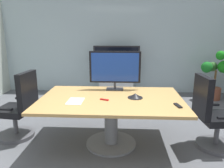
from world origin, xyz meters
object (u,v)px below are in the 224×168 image
(office_chair_right, at_px, (212,119))
(conference_phone, at_px, (135,96))
(wall_display_unit, at_px, (116,79))
(office_chair_left, at_px, (19,111))
(tv_monitor, at_px, (115,68))
(potted_plant, at_px, (215,75))
(remote_control, at_px, (178,106))
(conference_table, at_px, (111,109))

(office_chair_right, xyz_separation_m, conference_phone, (-1.12, 0.05, 0.31))
(office_chair_right, distance_m, wall_display_unit, 3.04)
(office_chair_left, height_order, wall_display_unit, wall_display_unit)
(tv_monitor, xyz_separation_m, wall_display_unit, (-0.05, 2.15, -0.66))
(tv_monitor, relative_size, conference_phone, 3.82)
(office_chair_right, xyz_separation_m, potted_plant, (0.98, 2.38, 0.17))
(office_chair_right, relative_size, tv_monitor, 1.30)
(wall_display_unit, distance_m, remote_control, 3.09)
(tv_monitor, distance_m, conference_phone, 0.65)
(office_chair_left, height_order, office_chair_right, same)
(tv_monitor, distance_m, potted_plant, 3.09)
(conference_table, xyz_separation_m, wall_display_unit, (-0.01, 2.64, -0.13))
(office_chair_left, height_order, remote_control, office_chair_left)
(conference_table, relative_size, office_chair_right, 1.90)
(conference_table, distance_m, conference_phone, 0.41)
(remote_control, bearing_deg, conference_phone, 137.09)
(tv_monitor, height_order, wall_display_unit, tv_monitor)
(office_chair_left, relative_size, tv_monitor, 1.30)
(office_chair_left, xyz_separation_m, conference_phone, (1.82, -0.11, 0.31))
(conference_phone, bearing_deg, conference_table, -175.09)
(tv_monitor, distance_m, remote_control, 1.22)
(potted_plant, relative_size, remote_control, 7.27)
(office_chair_left, bearing_deg, remote_control, 86.42)
(conference_table, distance_m, wall_display_unit, 2.64)
(conference_table, height_order, wall_display_unit, wall_display_unit)
(office_chair_left, xyz_separation_m, wall_display_unit, (1.46, 2.50, -0.01))
(tv_monitor, height_order, conference_phone, tv_monitor)
(conference_table, relative_size, tv_monitor, 2.47)
(conference_phone, bearing_deg, remote_control, -31.50)
(conference_phone, bearing_deg, tv_monitor, 124.80)
(remote_control, bearing_deg, office_chair_right, 14.74)
(conference_table, bearing_deg, conference_phone, 4.91)
(office_chair_left, bearing_deg, tv_monitor, 110.03)
(conference_table, distance_m, office_chair_left, 1.48)
(office_chair_left, bearing_deg, conference_phone, 93.55)
(conference_table, height_order, office_chair_right, office_chair_right)
(wall_display_unit, bearing_deg, office_chair_left, -120.25)
(tv_monitor, distance_m, wall_display_unit, 2.25)
(office_chair_left, distance_m, wall_display_unit, 2.90)
(office_chair_right, relative_size, conference_phone, 4.95)
(office_chair_right, xyz_separation_m, tv_monitor, (-1.43, 0.50, 0.64))
(office_chair_left, xyz_separation_m, office_chair_right, (2.94, -0.15, 0.00))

